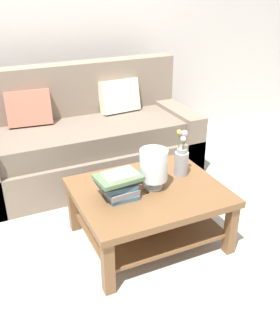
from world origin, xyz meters
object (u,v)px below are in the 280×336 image
at_px(coffee_table, 148,204).
at_px(glass_hurricane_vase, 154,166).
at_px(book_stack_main, 119,184).
at_px(flower_pitcher, 181,160).
at_px(couch, 86,141).

relative_size(coffee_table, glass_hurricane_vase, 3.55).
bearing_deg(book_stack_main, glass_hurricane_vase, 2.93).
xyz_separation_m(coffee_table, flower_pitcher, (0.32, 0.10, 0.25)).
bearing_deg(glass_hurricane_vase, book_stack_main, -177.07).
height_order(coffee_table, glass_hurricane_vase, glass_hurricane_vase).
xyz_separation_m(glass_hurricane_vase, flower_pitcher, (0.28, 0.09, -0.05)).
relative_size(glass_hurricane_vase, flower_pitcher, 0.82).
distance_m(couch, coffee_table, 1.24).
xyz_separation_m(couch, glass_hurricane_vase, (0.12, -1.22, 0.26)).
relative_size(coffee_table, flower_pitcher, 2.91).
xyz_separation_m(couch, flower_pitcher, (0.40, -1.13, 0.20)).
bearing_deg(book_stack_main, couch, 83.12).
distance_m(couch, book_stack_main, 1.26).
distance_m(coffee_table, book_stack_main, 0.32).
bearing_deg(book_stack_main, coffee_table, 1.08).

